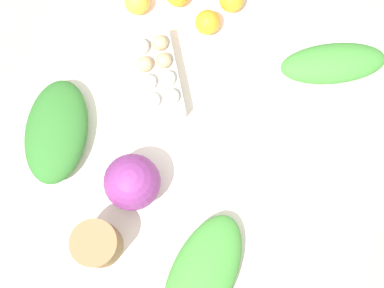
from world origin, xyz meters
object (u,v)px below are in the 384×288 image
paper_bag (97,244)px  orange_6 (137,2)px  greens_bunch_beet_tops (57,131)px  greens_bunch_chard (333,63)px  greens_bunch_dandelion (202,276)px  orange_2 (231,0)px  egg_carton (157,75)px  orange_5 (207,22)px  cabbage_purple (132,182)px

paper_bag → orange_6: 0.69m
greens_bunch_beet_tops → greens_bunch_chard: size_ratio=0.98×
greens_bunch_dandelion → greens_bunch_beet_tops: (-0.21, -0.50, 0.00)m
greens_bunch_beet_tops → greens_bunch_chard: bearing=126.3°
orange_2 → orange_6: 0.27m
paper_bag → egg_carton: bearing=-175.4°
orange_5 → orange_2: bearing=157.2°
greens_bunch_dandelion → greens_bunch_chard: (-0.67, 0.13, 0.00)m
paper_bag → orange_6: bearing=-165.0°
cabbage_purple → orange_2: cabbage_purple is taller
egg_carton → greens_bunch_beet_tops: size_ratio=0.93×
paper_bag → greens_bunch_chard: (-0.69, 0.40, -0.02)m
egg_carton → greens_bunch_dandelion: bearing=-178.7°
orange_2 → greens_bunch_beet_tops: bearing=-28.9°
greens_bunch_beet_tops → orange_2: bearing=151.1°
egg_carton → greens_bunch_beet_tops: (0.25, -0.19, -0.00)m
cabbage_purple → orange_5: bearing=178.8°
orange_5 → orange_6: orange_6 is taller
orange_2 → orange_5: bearing=-22.8°
cabbage_purple → orange_5: 0.51m
paper_bag → orange_5: size_ratio=1.71×
greens_bunch_dandelion → greens_bunch_beet_tops: size_ratio=1.14×
greens_bunch_chard → orange_5: bearing=-88.1°
orange_2 → orange_5: size_ratio=1.00×
paper_bag → greens_bunch_beet_tops: bearing=-135.6°
egg_carton → paper_bag: (0.48, 0.04, 0.02)m
egg_carton → orange_6: (-0.19, -0.14, -0.01)m
cabbage_purple → paper_bag: (0.18, -0.02, -0.01)m
egg_carton → greens_bunch_chard: (-0.22, 0.44, -0.00)m
egg_carton → orange_6: bearing=3.2°
orange_6 → cabbage_purple: bearing=22.2°
orange_2 → orange_6: orange_6 is taller
egg_carton → greens_bunch_dandelion: (0.45, 0.31, -0.00)m
greens_bunch_chard → orange_2: 0.34m
orange_6 → greens_bunch_beet_tops: bearing=-6.4°
greens_bunch_beet_tops → orange_5: (-0.45, 0.26, -0.01)m
paper_bag → greens_bunch_beet_tops: (-0.23, -0.23, -0.02)m
greens_bunch_chard → cabbage_purple: bearing=-36.3°
orange_5 → cabbage_purple: bearing=-1.2°
greens_bunch_chard → paper_bag: bearing=-30.1°
egg_carton → cabbage_purple: bearing=157.9°
cabbage_purple → orange_2: 0.60m
egg_carton → greens_bunch_chard: size_ratio=0.92×
cabbage_purple → paper_bag: bearing=-7.1°
egg_carton → greens_bunch_beet_tops: bearing=109.2°
paper_bag → orange_6: (-0.67, -0.18, -0.02)m
greens_bunch_chard → orange_6: greens_bunch_chard is taller
cabbage_purple → greens_bunch_chard: (-0.52, 0.38, -0.04)m
cabbage_purple → paper_bag: cabbage_purple is taller
greens_bunch_dandelion → orange_5: size_ratio=4.63×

